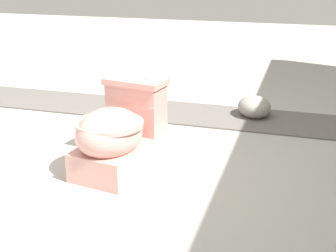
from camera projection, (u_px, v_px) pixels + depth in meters
The scene contains 4 objects.
ground_plane at pixel (88, 170), 2.79m from camera, with size 14.00×14.00×0.00m, color #A8A59E.
gravel_strip at pixel (211, 116), 3.73m from camera, with size 0.56×8.00×0.01m, color #605B56.
toilet at pixel (119, 134), 2.74m from camera, with size 0.68×0.47×0.52m.
boulder_near at pixel (254, 107), 3.69m from camera, with size 0.29×0.25×0.17m, color gray.
Camera 1 is at (2.29, 1.18, 1.20)m, focal length 50.00 mm.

